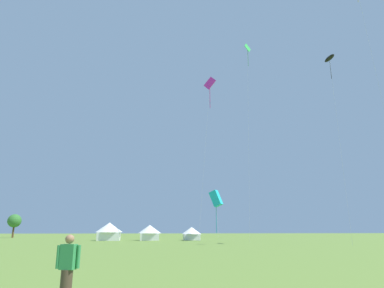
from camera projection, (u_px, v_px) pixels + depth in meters
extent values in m
ellipsoid|color=black|center=(329.00, 58.00, 50.36)|extent=(0.89, 2.31, 0.68)
cylinder|color=black|center=(331.00, 70.00, 49.91)|extent=(0.05, 0.05, 2.82)
cylinder|color=#B2B2B7|center=(340.00, 143.00, 46.00)|extent=(1.00, 2.31, 26.31)
cylinder|color=#B2B2B7|center=(382.00, 100.00, 43.00)|extent=(1.70, 1.69, 35.23)
cube|color=#E02DA3|center=(210.00, 83.00, 63.41)|extent=(1.92, 2.41, 2.91)
cylinder|color=#9D2072|center=(210.00, 97.00, 62.72)|extent=(0.09, 0.09, 4.12)
cylinder|color=#B2B2B7|center=(205.00, 157.00, 59.13)|extent=(2.44, 1.45, 28.20)
cube|color=#1EB7CC|center=(216.00, 199.00, 61.95)|extent=(2.69, 2.41, 3.06)
cylinder|color=teal|center=(216.00, 218.00, 61.13)|extent=(0.09, 0.09, 5.24)
cylinder|color=#B2B2B7|center=(218.00, 219.00, 60.49)|extent=(0.21, 1.21, 7.37)
cube|color=green|center=(248.00, 48.00, 63.81)|extent=(1.60, 1.34, 1.97)
cylinder|color=#207C31|center=(248.00, 58.00, 63.30)|extent=(0.06, 0.06, 3.20)
cylinder|color=#B2B2B7|center=(249.00, 137.00, 59.02)|extent=(1.37, 1.03, 34.74)
cube|color=#338C4C|center=(68.00, 257.00, 8.46)|extent=(0.41, 0.32, 0.60)
sphere|color=#9E7051|center=(70.00, 239.00, 8.56)|extent=(0.22, 0.22, 0.22)
cylinder|color=#338C4C|center=(58.00, 257.00, 8.43)|extent=(0.09, 0.09, 0.55)
cylinder|color=#338C4C|center=(78.00, 257.00, 8.49)|extent=(0.09, 0.09, 0.55)
cube|color=white|center=(109.00, 236.00, 62.25)|extent=(3.90, 3.90, 1.46)
cone|color=white|center=(109.00, 227.00, 62.64)|extent=(4.88, 4.88, 1.71)
cube|color=white|center=(150.00, 237.00, 63.15)|extent=(3.39, 3.39, 1.27)
cone|color=white|center=(150.00, 229.00, 63.49)|extent=(4.24, 4.24, 1.48)
cube|color=white|center=(192.00, 237.00, 64.11)|extent=(2.95, 2.95, 1.11)
cone|color=white|center=(192.00, 231.00, 64.40)|extent=(3.69, 3.69, 1.29)
cylinder|color=brown|center=(13.00, 232.00, 84.67)|extent=(0.44, 0.44, 2.94)
sphere|color=#33702D|center=(14.00, 221.00, 85.30)|extent=(3.24, 3.24, 3.24)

